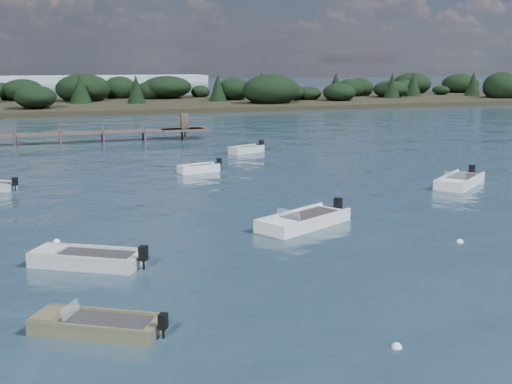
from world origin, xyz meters
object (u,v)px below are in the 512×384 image
object	(u,v)px
dinghy_mid_white_b	(460,183)
dinghy_mid_white_a	(303,223)
tender_far_grey_b	(246,151)
dinghy_near_olive	(97,328)
tender_far_white	(199,170)
dinghy_mid_grey	(87,261)

from	to	relation	value
dinghy_mid_white_b	dinghy_mid_white_a	world-z (taller)	dinghy_mid_white_b
tender_far_grey_b	dinghy_near_olive	xyz separation A→B (m)	(-16.36, -36.18, -0.04)
tender_far_white	dinghy_mid_grey	world-z (taller)	dinghy_mid_grey
dinghy_mid_grey	dinghy_mid_white_b	bearing A→B (deg)	21.15
dinghy_mid_white_b	tender_far_white	xyz separation A→B (m)	(-15.59, 10.83, -0.01)
tender_far_white	dinghy_near_olive	world-z (taller)	tender_far_white
dinghy_near_olive	dinghy_mid_grey	size ratio (longest dim) A/B	0.88
tender_far_grey_b	dinghy_mid_white_a	bearing A→B (deg)	-101.19
dinghy_mid_white_a	dinghy_mid_grey	world-z (taller)	dinghy_mid_white_a
tender_far_white	dinghy_near_olive	size ratio (longest dim) A/B	0.83
dinghy_mid_white_b	dinghy_near_olive	size ratio (longest dim) A/B	1.25
dinghy_mid_white_b	dinghy_near_olive	world-z (taller)	dinghy_mid_white_b
dinghy_mid_white_a	dinghy_near_olive	distance (m)	15.04
dinghy_mid_white_b	tender_far_white	bearing A→B (deg)	145.21
dinghy_mid_white_a	dinghy_near_olive	xyz separation A→B (m)	(-11.19, -10.05, -0.04)
tender_far_white	tender_far_grey_b	bearing A→B (deg)	52.83
dinghy_mid_white_a	tender_far_white	xyz separation A→B (m)	(-1.36, 17.52, -0.01)
dinghy_mid_white_a	dinghy_mid_grey	bearing A→B (deg)	-164.36
tender_far_grey_b	dinghy_mid_white_b	size ratio (longest dim) A/B	0.71
dinghy_mid_white_a	dinghy_mid_grey	xyz separation A→B (m)	(-11.02, -3.08, -0.01)
tender_far_grey_b	tender_far_white	size ratio (longest dim) A/B	1.06
dinghy_mid_white_b	tender_far_white	size ratio (longest dim) A/B	1.50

